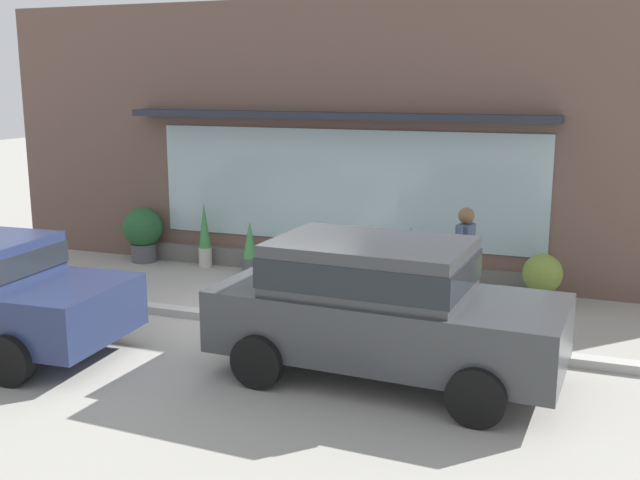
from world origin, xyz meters
The scene contains 13 objects.
ground_plane centered at (0.00, 0.00, 0.00)m, with size 60.00×60.00×0.00m, color #9E9B93.
curb_strip centered at (0.00, -0.20, 0.06)m, with size 14.00×0.24×0.12m, color #B2B2AD.
storefront centered at (0.00, 3.19, 2.46)m, with size 14.00×0.81×5.02m.
fire_hydrant centered at (1.97, 0.74, 0.46)m, with size 0.43×0.41×0.90m.
pedestrian_with_handbag centered at (2.80, 0.90, 1.04)m, with size 0.29×0.63×1.77m.
parked_car_dark_gray centered at (2.23, -1.48, 0.96)m, with size 4.25×2.10×1.70m.
potted_plant_window_left centered at (2.26, 2.30, 0.44)m, with size 0.41×0.41×0.93m.
potted_plant_low_front centered at (-3.91, 2.66, 0.62)m, with size 0.79×0.79×1.10m.
potted_plant_by_entrance centered at (-2.54, 2.70, 0.61)m, with size 0.26×0.26×1.28m.
potted_plant_window_right centered at (-0.21, 2.29, 0.31)m, with size 0.35×0.35×0.64m.
potted_plant_near_hydrant centered at (-1.47, 2.52, 0.48)m, with size 0.31×0.31×1.01m.
potted_plant_window_center centered at (3.83, 2.35, 0.47)m, with size 0.64×0.64×0.85m.
potted_plant_corner_tall centered at (1.55, 2.72, 0.51)m, with size 0.25×0.25×1.08m.
Camera 1 is at (4.67, -9.94, 3.58)m, focal length 42.50 mm.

